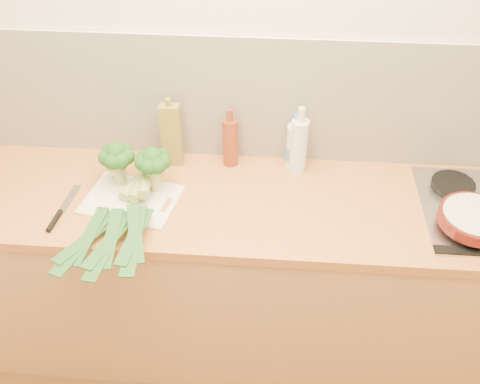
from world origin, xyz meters
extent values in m
plane|color=beige|center=(0.00, 1.50, 1.30)|extent=(3.50, 0.00, 3.50)
cube|color=silver|center=(0.00, 1.49, 1.17)|extent=(3.20, 0.02, 0.54)
cube|color=#AC7248|center=(0.00, 1.20, 0.43)|extent=(3.20, 0.60, 0.86)
cube|color=#AF7833|center=(0.00, 1.20, 0.88)|extent=(3.20, 0.62, 0.04)
cylinder|color=black|center=(0.87, 1.08, 0.93)|extent=(0.17, 0.17, 0.03)
cylinder|color=black|center=(0.87, 1.32, 0.93)|extent=(0.17, 0.17, 0.03)
cube|color=beige|center=(-0.39, 1.16, 0.91)|extent=(0.40, 0.32, 0.01)
cylinder|color=#A0AD65|center=(-0.45, 1.25, 0.96)|extent=(0.05, 0.05, 0.09)
sphere|color=#173D10|center=(-0.45, 1.25, 1.06)|extent=(0.09, 0.09, 0.09)
sphere|color=#173D10|center=(-0.41, 1.25, 1.05)|extent=(0.06, 0.06, 0.06)
sphere|color=#173D10|center=(-0.43, 1.28, 1.05)|extent=(0.06, 0.06, 0.06)
sphere|color=#173D10|center=(-0.46, 1.29, 1.05)|extent=(0.06, 0.06, 0.06)
sphere|color=#173D10|center=(-0.49, 1.27, 1.05)|extent=(0.06, 0.06, 0.06)
sphere|color=#173D10|center=(-0.49, 1.23, 1.05)|extent=(0.06, 0.06, 0.06)
sphere|color=#173D10|center=(-0.46, 1.21, 1.05)|extent=(0.06, 0.06, 0.06)
sphere|color=#173D10|center=(-0.43, 1.22, 1.05)|extent=(0.06, 0.06, 0.06)
cylinder|color=#A0AD65|center=(-0.31, 1.23, 0.96)|extent=(0.05, 0.05, 0.10)
sphere|color=#173D10|center=(-0.31, 1.23, 1.06)|extent=(0.09, 0.09, 0.09)
sphere|color=#173D10|center=(-0.27, 1.23, 1.05)|extent=(0.06, 0.06, 0.06)
sphere|color=#173D10|center=(-0.28, 1.26, 1.05)|extent=(0.06, 0.06, 0.06)
sphere|color=#173D10|center=(-0.31, 1.26, 1.05)|extent=(0.06, 0.06, 0.06)
sphere|color=#173D10|center=(-0.34, 1.24, 1.05)|extent=(0.06, 0.06, 0.06)
sphere|color=#173D10|center=(-0.34, 1.21, 1.05)|extent=(0.06, 0.06, 0.06)
sphere|color=#173D10|center=(-0.31, 1.19, 1.05)|extent=(0.06, 0.06, 0.06)
sphere|color=#173D10|center=(-0.28, 1.19, 1.05)|extent=(0.06, 0.06, 0.06)
cylinder|color=white|center=(-0.35, 1.36, 0.93)|extent=(0.08, 0.14, 0.04)
cylinder|color=#8B9F4F|center=(-0.39, 1.22, 0.93)|extent=(0.09, 0.18, 0.04)
cube|color=#1F4D1B|center=(-0.49, 0.91, 0.93)|extent=(0.18, 0.29, 0.02)
cube|color=#1F4D1B|center=(-0.49, 0.89, 0.94)|extent=(0.15, 0.34, 0.01)
cube|color=#1F4D1B|center=(-0.48, 0.92, 0.94)|extent=(0.07, 0.28, 0.02)
cylinder|color=white|center=(-0.35, 1.31, 0.95)|extent=(0.05, 0.12, 0.04)
cylinder|color=#8B9F4F|center=(-0.36, 1.18, 0.95)|extent=(0.06, 0.15, 0.04)
cube|color=#1F4D1B|center=(-0.40, 0.89, 0.95)|extent=(0.13, 0.30, 0.02)
cube|color=#1F4D1B|center=(-0.40, 0.87, 0.95)|extent=(0.09, 0.34, 0.01)
cube|color=#1F4D1B|center=(-0.39, 0.90, 0.96)|extent=(0.07, 0.28, 0.02)
cylinder|color=white|center=(-0.34, 1.29, 0.97)|extent=(0.05, 0.11, 0.04)
cylinder|color=#8B9F4F|center=(-0.33, 1.18, 0.97)|extent=(0.05, 0.13, 0.04)
cube|color=#1F4D1B|center=(-0.31, 0.90, 0.97)|extent=(0.07, 0.30, 0.02)
cube|color=#1F4D1B|center=(-0.31, 0.88, 0.97)|extent=(0.08, 0.34, 0.01)
cube|color=#1F4D1B|center=(-0.31, 0.91, 0.97)|extent=(0.12, 0.28, 0.02)
cube|color=silver|center=(-0.64, 1.15, 0.90)|extent=(0.05, 0.17, 0.00)
cylinder|color=black|center=(-0.65, 1.01, 0.91)|extent=(0.03, 0.11, 0.02)
cylinder|color=#52140D|center=(0.89, 1.09, 0.96)|extent=(0.26, 0.26, 0.04)
cylinder|color=beige|center=(0.89, 1.09, 0.98)|extent=(0.23, 0.23, 0.00)
cube|color=olive|center=(-0.27, 1.41, 1.04)|extent=(0.08, 0.05, 0.28)
cylinder|color=olive|center=(-0.27, 1.41, 1.20)|extent=(0.02, 0.02, 0.03)
cylinder|color=silver|center=(0.25, 1.40, 1.02)|extent=(0.07, 0.07, 0.24)
cylinder|color=silver|center=(0.25, 1.40, 1.17)|extent=(0.03, 0.03, 0.06)
cylinder|color=maroon|center=(-0.03, 1.43, 1.01)|extent=(0.06, 0.06, 0.21)
cylinder|color=maroon|center=(-0.03, 1.43, 1.14)|extent=(0.03, 0.03, 0.05)
cylinder|color=silver|center=(0.24, 1.43, 1.00)|extent=(0.08, 0.08, 0.20)
cylinder|color=silver|center=(0.24, 1.43, 1.11)|extent=(0.03, 0.03, 0.03)
cylinder|color=#377FD1|center=(0.24, 1.43, 0.97)|extent=(0.08, 0.08, 0.06)
camera|label=1|loc=(0.15, -0.38, 2.27)|focal=40.00mm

